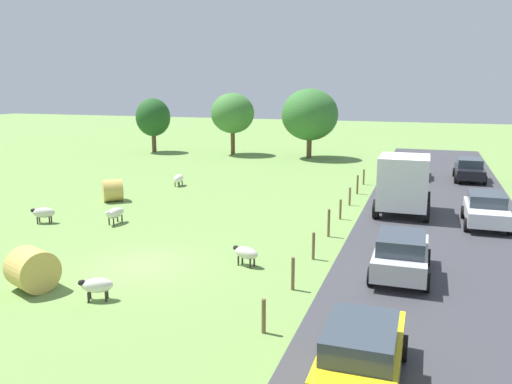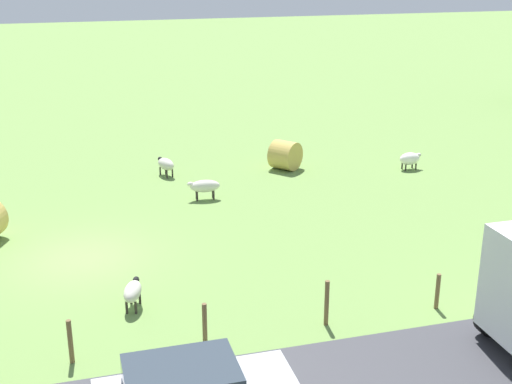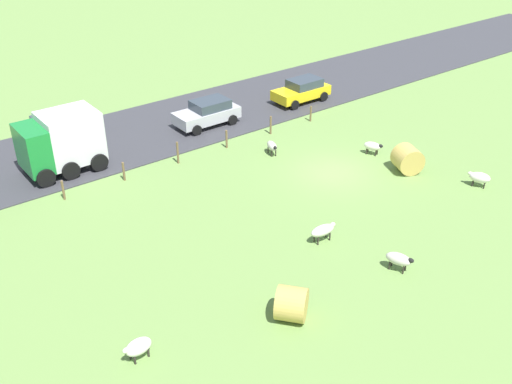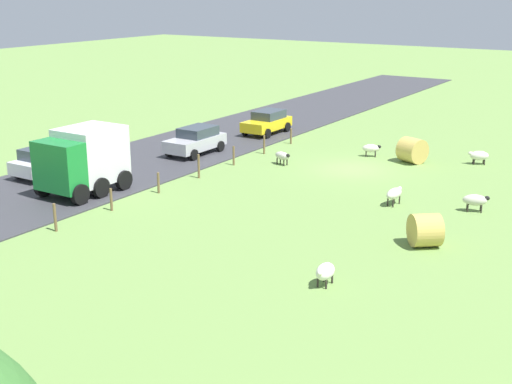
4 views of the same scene
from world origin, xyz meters
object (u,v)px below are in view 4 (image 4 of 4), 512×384
(car_2, at_px, (196,140))
(sheep_4, at_px, (475,200))
(truck_0, at_px, (83,159))
(sheep_5, at_px, (325,272))
(sheep_3, at_px, (479,156))
(car_1, at_px, (267,122))
(car_0, at_px, (48,161))
(sheep_1, at_px, (394,194))
(hay_bale_1, at_px, (425,230))
(sheep_2, at_px, (371,148))
(hay_bale_0, at_px, (412,150))
(sheep_0, at_px, (282,156))

(car_2, bearing_deg, sheep_4, 173.19)
(truck_0, bearing_deg, sheep_5, 167.18)
(sheep_3, xyz_separation_m, car_1, (14.45, -0.67, 0.36))
(sheep_3, distance_m, car_0, 23.68)
(sheep_4, height_order, car_1, car_1)
(sheep_1, distance_m, hay_bale_1, 5.24)
(sheep_2, xyz_separation_m, sheep_3, (-5.87, -1.55, 0.00))
(sheep_2, relative_size, truck_0, 0.28)
(car_1, xyz_separation_m, car_2, (0.48, 7.34, 0.02))
(sheep_3, bearing_deg, truck_0, 47.91)
(sheep_1, height_order, car_2, car_2)
(sheep_1, relative_size, truck_0, 0.32)
(hay_bale_1, relative_size, car_1, 0.32)
(sheep_5, height_order, car_2, car_2)
(car_0, xyz_separation_m, car_2, (-3.51, -8.18, 0.01))
(sheep_1, distance_m, hay_bale_0, 8.38)
(sheep_1, distance_m, car_2, 14.07)
(sheep_4, bearing_deg, sheep_5, 79.30)
(sheep_2, relative_size, car_1, 0.28)
(sheep_1, bearing_deg, hay_bale_0, -75.24)
(sheep_0, xyz_separation_m, hay_bale_0, (-5.97, -4.43, 0.20))
(car_0, bearing_deg, hay_bale_0, -138.79)
(sheep_5, distance_m, hay_bale_1, 5.60)
(sheep_1, bearing_deg, truck_0, 25.48)
(sheep_1, xyz_separation_m, sheep_4, (-3.41, -1.01, -0.01))
(sheep_1, relative_size, hay_bale_1, 1.01)
(sheep_5, bearing_deg, sheep_3, -89.44)
(truck_0, bearing_deg, sheep_1, -154.52)
(truck_0, relative_size, car_1, 1.02)
(sheep_5, xyz_separation_m, truck_0, (14.70, -3.35, 1.24))
(sheep_5, distance_m, car_1, 24.85)
(sheep_4, bearing_deg, sheep_2, -41.57)
(sheep_0, height_order, truck_0, truck_0)
(sheep_5, height_order, car_1, car_1)
(hay_bale_1, height_order, truck_0, truck_0)
(sheep_1, xyz_separation_m, truck_0, (13.31, 6.34, 1.19))
(sheep_2, xyz_separation_m, car_1, (8.57, -2.21, 0.36))
(truck_0, bearing_deg, car_1, -90.23)
(sheep_1, bearing_deg, sheep_0, -24.39)
(car_2, bearing_deg, car_1, -93.76)
(sheep_0, bearing_deg, sheep_2, -127.33)
(hay_bale_1, relative_size, car_0, 0.33)
(hay_bale_0, relative_size, car_2, 0.35)
(sheep_4, distance_m, hay_bale_1, 5.34)
(car_1, bearing_deg, sheep_4, 150.60)
(sheep_5, xyz_separation_m, car_2, (15.12, -12.75, 0.38))
(sheep_3, bearing_deg, hay_bale_1, 97.17)
(hay_bale_1, bearing_deg, car_1, -42.22)
(sheep_5, distance_m, hay_bale_0, 18.14)
(sheep_0, xyz_separation_m, car_1, (5.14, -6.72, 0.34))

